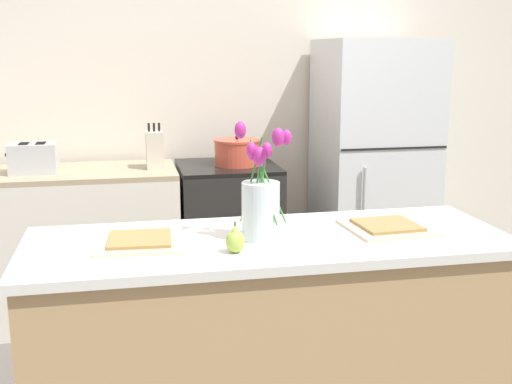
{
  "coord_description": "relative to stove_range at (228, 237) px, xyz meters",
  "views": [
    {
      "loc": [
        -0.51,
        -2.23,
        1.6
      ],
      "look_at": [
        0.0,
        0.25,
        1.04
      ],
      "focal_mm": 45.0,
      "sensor_mm": 36.0,
      "label": 1
    }
  ],
  "objects": [
    {
      "name": "stove_range",
      "position": [
        0.0,
        0.0,
        0.0
      ],
      "size": [
        0.6,
        0.61,
        0.92
      ],
      "color": "black",
      "rests_on": "ground_plane"
    },
    {
      "name": "back_wall",
      "position": [
        -0.1,
        0.4,
        0.89
      ],
      "size": [
        5.2,
        0.08,
        2.7
      ],
      "color": "silver",
      "rests_on": "ground_plane"
    },
    {
      "name": "cooking_pot",
      "position": [
        0.06,
        -0.02,
        0.54
      ],
      "size": [
        0.28,
        0.28,
        0.18
      ],
      "color": "#CC4C38",
      "rests_on": "stove_range"
    },
    {
      "name": "kitchen_island",
      "position": [
        -0.1,
        -1.6,
        0.0
      ],
      "size": [
        1.8,
        0.66,
        0.92
      ],
      "color": "tan",
      "rests_on": "ground_plane"
    },
    {
      "name": "flower_vase",
      "position": [
        -0.14,
        -1.61,
        0.61
      ],
      "size": [
        0.19,
        0.17,
        0.43
      ],
      "color": "silver",
      "rests_on": "kitchen_island"
    },
    {
      "name": "back_counter",
      "position": [
        -1.16,
        0.0,
        0.0
      ],
      "size": [
        1.68,
        0.6,
        0.92
      ],
      "color": "silver",
      "rests_on": "ground_plane"
    },
    {
      "name": "pear_figurine",
      "position": [
        -0.26,
        -1.75,
        0.51
      ],
      "size": [
        0.07,
        0.07,
        0.11
      ],
      "color": "#9EBC47",
      "rests_on": "kitchen_island"
    },
    {
      "name": "knife_block",
      "position": [
        -0.44,
        -0.03,
        0.57
      ],
      "size": [
        0.1,
        0.14,
        0.27
      ],
      "color": "beige",
      "rests_on": "back_counter"
    },
    {
      "name": "refrigerator",
      "position": [
        0.95,
        0.0,
        0.38
      ],
      "size": [
        0.68,
        0.67,
        1.67
      ],
      "color": "silver",
      "rests_on": "ground_plane"
    },
    {
      "name": "toaster",
      "position": [
        -1.13,
        -0.04,
        0.54
      ],
      "size": [
        0.28,
        0.18,
        0.17
      ],
      "color": "#B7BABC",
      "rests_on": "back_counter"
    },
    {
      "name": "plate_setting_right",
      "position": [
        0.37,
        -1.58,
        0.47
      ],
      "size": [
        0.33,
        0.33,
        0.02
      ],
      "color": "beige",
      "rests_on": "kitchen_island"
    },
    {
      "name": "plate_setting_left",
      "position": [
        -0.57,
        -1.58,
        0.47
      ],
      "size": [
        0.33,
        0.33,
        0.02
      ],
      "color": "beige",
      "rests_on": "kitchen_island"
    }
  ]
}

